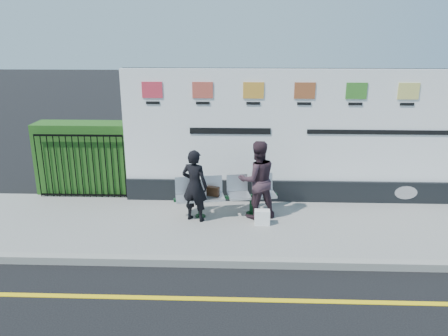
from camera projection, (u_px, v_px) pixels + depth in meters
The scene contains 12 objects.
ground at pixel (297, 301), 6.59m from camera, with size 80.00×80.00×0.00m, color black.
pavement at pixel (282, 226), 8.95m from camera, with size 14.00×3.00×0.12m, color gray.
kerb at pixel (290, 263), 7.52m from camera, with size 14.00×0.18×0.14m, color gray.
yellow_line at pixel (297, 301), 6.59m from camera, with size 14.00×0.10×0.01m, color yellow.
billboard at pixel (301, 146), 9.81m from camera, with size 8.00×0.30×3.00m.
hedge at pixel (87, 157), 10.55m from camera, with size 2.35×0.70×1.70m, color #235319.
railing at pixel (81, 166), 10.15m from camera, with size 2.05×0.06×1.54m, color black, non-canonical shape.
bench at pixel (226, 205), 9.30m from camera, with size 2.12×0.55×0.45m, color #ABAEB4, non-canonical shape.
woman_left at pixel (195, 186), 8.91m from camera, with size 0.55×0.36×1.51m, color black.
woman_right at pixel (257, 180), 9.04m from camera, with size 0.81×0.63×1.66m, color #38242D.
handbag_brown at pixel (213, 191), 9.16m from camera, with size 0.26×0.11×0.20m, color black.
carrier_bag_white at pixel (262, 217), 8.87m from camera, with size 0.31×0.18×0.31m, color white.
Camera 1 is at (-0.89, -5.71, 3.91)m, focal length 35.00 mm.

